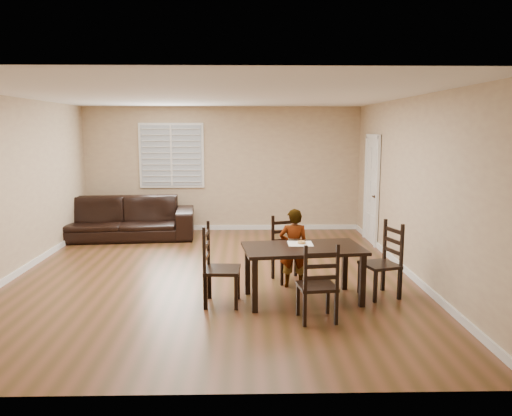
# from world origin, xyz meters

# --- Properties ---
(ground) EXTENTS (7.00, 7.00, 0.00)m
(ground) POSITION_xyz_m (0.00, 0.00, 0.00)
(ground) COLOR brown
(ground) RESTS_ON ground
(room) EXTENTS (6.04, 7.04, 2.72)m
(room) POSITION_xyz_m (0.04, 0.18, 1.81)
(room) COLOR tan
(room) RESTS_ON ground
(dining_table) EXTENTS (1.62, 1.04, 0.72)m
(dining_table) POSITION_xyz_m (1.24, -1.16, 0.63)
(dining_table) COLOR black
(dining_table) RESTS_ON ground
(chair_near) EXTENTS (0.54, 0.52, 0.96)m
(chair_near) POSITION_xyz_m (1.10, -0.20, 0.43)
(chair_near) COLOR black
(chair_near) RESTS_ON ground
(chair_far) EXTENTS (0.47, 0.44, 0.95)m
(chair_far) POSITION_xyz_m (1.34, -1.97, 0.43)
(chair_far) COLOR black
(chair_far) RESTS_ON ground
(chair_left) EXTENTS (0.46, 0.49, 1.05)m
(chair_left) POSITION_xyz_m (0.07, -1.28, 0.47)
(chair_left) COLOR black
(chair_left) RESTS_ON ground
(chair_right) EXTENTS (0.54, 0.56, 1.01)m
(chair_right) POSITION_xyz_m (2.40, -1.00, 0.46)
(chair_right) COLOR black
(chair_right) RESTS_ON ground
(child) EXTENTS (0.43, 0.31, 1.13)m
(child) POSITION_xyz_m (1.17, -0.61, 0.56)
(child) COLOR gray
(child) RESTS_ON ground
(napkin) EXTENTS (0.33, 0.33, 0.00)m
(napkin) POSITION_xyz_m (1.22, -0.99, 0.72)
(napkin) COLOR silver
(napkin) RESTS_ON dining_table
(donut) EXTENTS (0.11, 0.11, 0.04)m
(donut) POSITION_xyz_m (1.24, -0.99, 0.74)
(donut) COLOR #CF954A
(donut) RESTS_ON napkin
(sofa) EXTENTS (2.97, 1.37, 0.84)m
(sofa) POSITION_xyz_m (-2.02, 2.63, 0.42)
(sofa) COLOR black
(sofa) RESTS_ON ground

